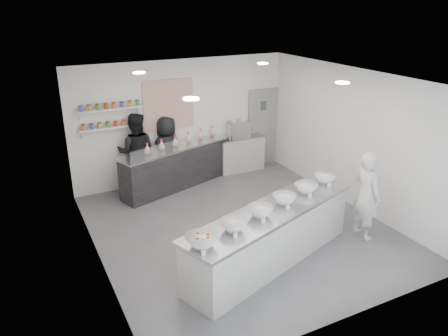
# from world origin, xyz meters

# --- Properties ---
(floor) EXTENTS (6.00, 6.00, 0.00)m
(floor) POSITION_xyz_m (0.00, 0.00, 0.00)
(floor) COLOR #515156
(floor) RESTS_ON ground
(ceiling) EXTENTS (6.00, 6.00, 0.00)m
(ceiling) POSITION_xyz_m (0.00, 0.00, 3.00)
(ceiling) COLOR white
(ceiling) RESTS_ON floor
(back_wall) EXTENTS (5.50, 0.00, 5.50)m
(back_wall) POSITION_xyz_m (0.00, 3.00, 1.50)
(back_wall) COLOR white
(back_wall) RESTS_ON floor
(left_wall) EXTENTS (0.00, 6.00, 6.00)m
(left_wall) POSITION_xyz_m (-2.75, 0.00, 1.50)
(left_wall) COLOR white
(left_wall) RESTS_ON floor
(right_wall) EXTENTS (0.00, 6.00, 6.00)m
(right_wall) POSITION_xyz_m (2.75, 0.00, 1.50)
(right_wall) COLOR white
(right_wall) RESTS_ON floor
(back_door) EXTENTS (0.88, 0.04, 2.10)m
(back_door) POSITION_xyz_m (2.30, 2.97, 1.05)
(back_door) COLOR gray
(back_door) RESTS_ON floor
(pattern_panel) EXTENTS (1.25, 0.03, 1.20)m
(pattern_panel) POSITION_xyz_m (-0.35, 2.98, 1.95)
(pattern_panel) COLOR #C4543E
(pattern_panel) RESTS_ON back_wall
(jar_shelf_lower) EXTENTS (1.45, 0.22, 0.04)m
(jar_shelf_lower) POSITION_xyz_m (-1.75, 2.90, 1.60)
(jar_shelf_lower) COLOR silver
(jar_shelf_lower) RESTS_ON back_wall
(jar_shelf_upper) EXTENTS (1.45, 0.22, 0.04)m
(jar_shelf_upper) POSITION_xyz_m (-1.75, 2.90, 2.02)
(jar_shelf_upper) COLOR silver
(jar_shelf_upper) RESTS_ON back_wall
(preserve_jars) EXTENTS (1.45, 0.10, 0.56)m
(preserve_jars) POSITION_xyz_m (-1.75, 2.88, 1.88)
(preserve_jars) COLOR #F65A24
(preserve_jars) RESTS_ON jar_shelf_lower
(downlight_0) EXTENTS (0.24, 0.24, 0.02)m
(downlight_0) POSITION_xyz_m (-1.40, -1.00, 2.98)
(downlight_0) COLOR white
(downlight_0) RESTS_ON ceiling
(downlight_1) EXTENTS (0.24, 0.24, 0.02)m
(downlight_1) POSITION_xyz_m (1.40, -1.00, 2.98)
(downlight_1) COLOR white
(downlight_1) RESTS_ON ceiling
(downlight_2) EXTENTS (0.24, 0.24, 0.02)m
(downlight_2) POSITION_xyz_m (-1.40, 1.60, 2.98)
(downlight_2) COLOR white
(downlight_2) RESTS_ON ceiling
(downlight_3) EXTENTS (0.24, 0.24, 0.02)m
(downlight_3) POSITION_xyz_m (1.40, 1.60, 2.98)
(downlight_3) COLOR white
(downlight_3) RESTS_ON ceiling
(prep_counter) EXTENTS (3.76, 1.99, 1.01)m
(prep_counter) POSITION_xyz_m (-0.08, -1.25, 0.50)
(prep_counter) COLOR #B6B6B0
(prep_counter) RESTS_ON floor
(back_bar) EXTENTS (3.36, 1.61, 1.03)m
(back_bar) POSITION_xyz_m (-0.19, 2.59, 0.52)
(back_bar) COLOR black
(back_bar) RESTS_ON floor
(sneeze_guard) EXTENTS (3.14, 1.03, 0.28)m
(sneeze_guard) POSITION_xyz_m (-0.10, 2.31, 1.18)
(sneeze_guard) COLOR white
(sneeze_guard) RESTS_ON back_bar
(espresso_ledge) EXTENTS (1.25, 0.40, 0.93)m
(espresso_ledge) POSITION_xyz_m (1.55, 2.78, 0.47)
(espresso_ledge) COLOR #B6B6B0
(espresso_ledge) RESTS_ON floor
(espresso_machine) EXTENTS (0.55, 0.38, 0.42)m
(espresso_machine) POSITION_xyz_m (1.46, 2.78, 1.14)
(espresso_machine) COLOR #93969E
(espresso_machine) RESTS_ON espresso_ledge
(cup_stacks) EXTENTS (0.24, 0.24, 0.37)m
(cup_stacks) POSITION_xyz_m (1.27, 2.78, 1.12)
(cup_stacks) COLOR tan
(cup_stacks) RESTS_ON espresso_ledge
(prep_bowls) EXTENTS (3.65, 1.68, 0.17)m
(prep_bowls) POSITION_xyz_m (-0.08, -1.25, 1.09)
(prep_bowls) COLOR white
(prep_bowls) RESTS_ON prep_counter
(label_cards) EXTENTS (3.31, 0.04, 0.07)m
(label_cards) POSITION_xyz_m (-0.25, -1.76, 1.04)
(label_cards) COLOR white
(label_cards) RESTS_ON prep_counter
(cookie_bags) EXTENTS (2.09, 0.81, 0.27)m
(cookie_bags) POSITION_xyz_m (-0.19, 2.59, 1.17)
(cookie_bags) COLOR #FE94DE
(cookie_bags) RESTS_ON back_bar
(woman_prep) EXTENTS (0.42, 0.63, 1.74)m
(woman_prep) POSITION_xyz_m (1.97, -1.32, 0.87)
(woman_prep) COLOR silver
(woman_prep) RESTS_ON floor
(staff_left) EXTENTS (1.12, 1.01, 1.88)m
(staff_left) POSITION_xyz_m (-1.25, 2.84, 0.94)
(staff_left) COLOR black
(staff_left) RESTS_ON floor
(staff_right) EXTENTS (0.96, 0.78, 1.70)m
(staff_right) POSITION_xyz_m (-0.48, 2.84, 0.85)
(staff_right) COLOR black
(staff_right) RESTS_ON floor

